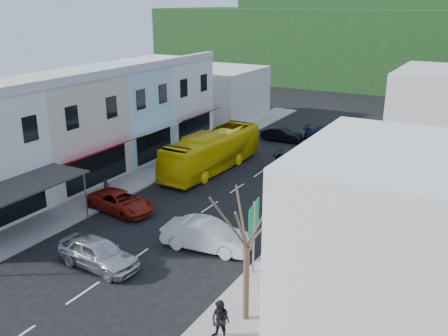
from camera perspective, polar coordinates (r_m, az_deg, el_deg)
ground at (r=30.92m, az=-5.42°, el=-6.99°), size 120.00×120.00×0.00m
sidewalk_left at (r=42.51m, az=-6.26°, el=0.35°), size 3.00×52.00×0.15m
sidewalk_right at (r=36.46m, az=13.50°, el=-3.23°), size 3.00×52.00×0.15m
shopfront_row at (r=40.91m, az=-16.27°, el=4.70°), size 8.25×30.00×8.00m
right_building at (r=21.22m, az=19.47°, el=-8.58°), size 8.00×9.00×8.00m
distant_block_left at (r=58.12m, az=-0.37°, el=8.38°), size 8.00×10.00×6.00m
distant_block_right at (r=54.04m, az=23.29°, el=6.63°), size 8.00×12.00×7.00m
hillside at (r=89.94m, az=18.16°, el=13.51°), size 80.00×26.00×14.00m
bus at (r=40.84m, az=-1.39°, el=1.86°), size 2.98×11.69×3.10m
car_silver at (r=27.23m, az=-14.17°, el=-9.60°), size 4.52×2.11×1.40m
car_white at (r=28.23m, az=-1.98°, el=-7.94°), size 4.58×2.30×1.40m
car_red at (r=33.70m, az=-11.73°, el=-3.79°), size 4.81×2.50×1.40m
car_black_near at (r=41.06m, az=9.34°, el=0.46°), size 4.67×2.32×1.40m
car_navy_mid at (r=45.19m, az=12.21°, el=1.97°), size 4.58×2.29×1.40m
car_black_far at (r=49.98m, az=6.60°, el=3.86°), size 4.43×1.87×1.40m
car_navy_far at (r=49.98m, az=12.22°, el=3.56°), size 4.70×2.42×1.40m
pedestrian_left at (r=35.51m, az=-13.30°, el=-2.21°), size 0.49×0.66×1.70m
pedestrian_right at (r=21.08m, az=-0.40°, el=-17.13°), size 0.72×0.46×1.70m
direction_sign at (r=25.14m, az=3.38°, el=-8.12°), size 0.84×1.89×4.04m
street_tree at (r=20.95m, az=2.61°, el=-9.01°), size 3.96×3.96×7.21m
traffic_signal at (r=55.96m, az=18.00°, el=6.60°), size 0.63×1.08×5.09m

